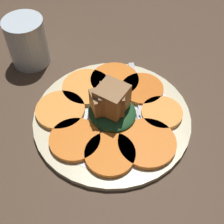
{
  "coord_description": "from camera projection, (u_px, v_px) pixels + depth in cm",
  "views": [
    {
      "loc": [
        -29.79,
        17.42,
        46.32
      ],
      "look_at": [
        0.0,
        0.0,
        4.1
      ],
      "focal_mm": 50.0,
      "sensor_mm": 36.0,
      "label": 1
    }
  ],
  "objects": [
    {
      "name": "carrot_slice_6",
      "position": [
        110.0,
        154.0,
        0.5
      ],
      "size": [
        8.24,
        8.24,
        0.84
      ],
      "primitive_type": "cylinder",
      "color": "orange",
      "rests_on": "plate"
    },
    {
      "name": "carrot_slice_7",
      "position": [
        147.0,
        143.0,
        0.51
      ],
      "size": [
        9.67,
        9.67,
        0.84
      ],
      "primitive_type": "cylinder",
      "color": "orange",
      "rests_on": "plate"
    },
    {
      "name": "plate",
      "position": [
        112.0,
        118.0,
        0.56
      ],
      "size": [
        27.97,
        27.97,
        1.05
      ],
      "color": "beige",
      "rests_on": "table_slab"
    },
    {
      "name": "water_glass",
      "position": [
        27.0,
        42.0,
        0.62
      ],
      "size": [
        7.91,
        7.91,
        9.89
      ],
      "color": "silver",
      "rests_on": "table_slab"
    },
    {
      "name": "carrot_slice_3",
      "position": [
        87.0,
        87.0,
        0.59
      ],
      "size": [
        9.25,
        9.25,
        0.84
      ],
      "primitive_type": "cylinder",
      "color": "#F99539",
      "rests_on": "plate"
    },
    {
      "name": "carrot_slice_0",
      "position": [
        162.0,
        113.0,
        0.55
      ],
      "size": [
        7.34,
        7.34,
        0.84
      ],
      "primitive_type": "cylinder",
      "color": "#F9953A",
      "rests_on": "plate"
    },
    {
      "name": "carrot_slice_1",
      "position": [
        142.0,
        89.0,
        0.59
      ],
      "size": [
        7.97,
        7.97,
        0.84
      ],
      "primitive_type": "cylinder",
      "color": "orange",
      "rests_on": "plate"
    },
    {
      "name": "carrot_slice_2",
      "position": [
        115.0,
        80.0,
        0.6
      ],
      "size": [
        9.36,
        9.36,
        0.84
      ],
      "primitive_type": "cylinder",
      "color": "orange",
      "rests_on": "plate"
    },
    {
      "name": "center_pile",
      "position": [
        111.0,
        104.0,
        0.53
      ],
      "size": [
        9.08,
        8.18,
        6.94
      ],
      "color": "#1E4723",
      "rests_on": "plate"
    },
    {
      "name": "carrot_slice_5",
      "position": [
        75.0,
        140.0,
        0.52
      ],
      "size": [
        8.55,
        8.55,
        0.84
      ],
      "primitive_type": "cylinder",
      "color": "orange",
      "rests_on": "plate"
    },
    {
      "name": "carrot_slice_4",
      "position": [
        60.0,
        110.0,
        0.56
      ],
      "size": [
        8.82,
        8.82,
        0.84
      ],
      "primitive_type": "cylinder",
      "color": "#F99539",
      "rests_on": "plate"
    },
    {
      "name": "fork",
      "position": [
        139.0,
        99.0,
        0.58
      ],
      "size": [
        17.72,
        9.04,
        0.4
      ],
      "rotation": [
        0.0,
        0.0,
        -0.41
      ],
      "color": "silver",
      "rests_on": "plate"
    },
    {
      "name": "table_slab",
      "position": [
        112.0,
        123.0,
        0.57
      ],
      "size": [
        120.0,
        120.0,
        2.0
      ],
      "primitive_type": "cube",
      "color": "#4C3828",
      "rests_on": "ground"
    }
  ]
}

